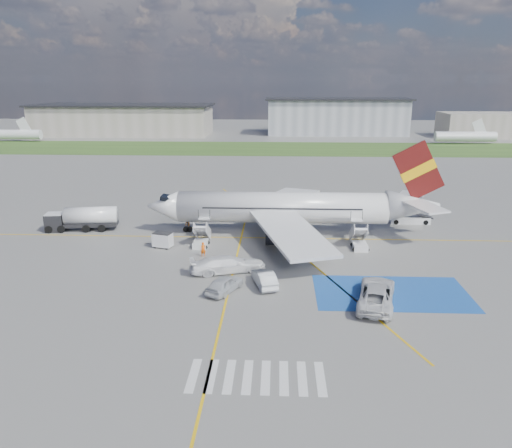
{
  "coord_description": "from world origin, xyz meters",
  "views": [
    {
      "loc": [
        -0.57,
        -46.69,
        18.87
      ],
      "look_at": [
        -2.9,
        6.11,
        3.5
      ],
      "focal_mm": 35.0,
      "sensor_mm": 36.0,
      "label": 1
    }
  ],
  "objects_px": {
    "belt_loader": "(410,220)",
    "fuel_tanker": "(83,220)",
    "car_silver_b": "(265,278)",
    "van_white_a": "(377,290)",
    "airliner": "(294,208)",
    "gpu_cart": "(163,241)",
    "van_white_b": "(228,262)",
    "car_silver_a": "(225,284)"
  },
  "relations": [
    {
      "from": "van_white_b",
      "to": "van_white_a",
      "type": "bearing_deg",
      "value": -132.59
    },
    {
      "from": "airliner",
      "to": "van_white_b",
      "type": "distance_m",
      "value": 15.37
    },
    {
      "from": "belt_loader",
      "to": "car_silver_b",
      "type": "bearing_deg",
      "value": -130.2
    },
    {
      "from": "fuel_tanker",
      "to": "van_white_a",
      "type": "bearing_deg",
      "value": -38.79
    },
    {
      "from": "belt_loader",
      "to": "van_white_b",
      "type": "distance_m",
      "value": 29.91
    },
    {
      "from": "gpu_cart",
      "to": "belt_loader",
      "type": "distance_m",
      "value": 33.49
    },
    {
      "from": "belt_loader",
      "to": "fuel_tanker",
      "type": "bearing_deg",
      "value": -172.71
    },
    {
      "from": "gpu_cart",
      "to": "car_silver_b",
      "type": "distance_m",
      "value": 16.21
    },
    {
      "from": "gpu_cart",
      "to": "belt_loader",
      "type": "height_order",
      "value": "gpu_cart"
    },
    {
      "from": "fuel_tanker",
      "to": "van_white_b",
      "type": "xyz_separation_m",
      "value": [
        20.28,
        -13.85,
        -0.16
      ]
    },
    {
      "from": "gpu_cart",
      "to": "car_silver_b",
      "type": "xyz_separation_m",
      "value": [
        12.15,
        -10.72,
        -0.05
      ]
    },
    {
      "from": "car_silver_b",
      "to": "car_silver_a",
      "type": "bearing_deg",
      "value": 7.78
    },
    {
      "from": "gpu_cart",
      "to": "fuel_tanker",
      "type": "bearing_deg",
      "value": 166.3
    },
    {
      "from": "car_silver_a",
      "to": "van_white_b",
      "type": "bearing_deg",
      "value": -62.09
    },
    {
      "from": "van_white_a",
      "to": "airliner",
      "type": "bearing_deg",
      "value": -58.27
    },
    {
      "from": "fuel_tanker",
      "to": "car_silver_b",
      "type": "xyz_separation_m",
      "value": [
        24.09,
        -17.2,
        -0.52
      ]
    },
    {
      "from": "car_silver_a",
      "to": "car_silver_b",
      "type": "relative_size",
      "value": 0.98
    },
    {
      "from": "belt_loader",
      "to": "airliner",
      "type": "bearing_deg",
      "value": -160.36
    },
    {
      "from": "fuel_tanker",
      "to": "car_silver_b",
      "type": "bearing_deg",
      "value": -43.13
    },
    {
      "from": "airliner",
      "to": "gpu_cart",
      "type": "height_order",
      "value": "airliner"
    },
    {
      "from": "gpu_cart",
      "to": "van_white_a",
      "type": "height_order",
      "value": "van_white_a"
    },
    {
      "from": "gpu_cart",
      "to": "van_white_b",
      "type": "distance_m",
      "value": 11.14
    },
    {
      "from": "car_silver_b",
      "to": "van_white_a",
      "type": "relative_size",
      "value": 0.73
    },
    {
      "from": "car_silver_a",
      "to": "van_white_a",
      "type": "height_order",
      "value": "van_white_a"
    },
    {
      "from": "car_silver_b",
      "to": "fuel_tanker",
      "type": "bearing_deg",
      "value": -51.22
    },
    {
      "from": "van_white_a",
      "to": "car_silver_b",
      "type": "bearing_deg",
      "value": -5.34
    },
    {
      "from": "belt_loader",
      "to": "van_white_a",
      "type": "height_order",
      "value": "van_white_a"
    },
    {
      "from": "gpu_cart",
      "to": "car_silver_a",
      "type": "xyz_separation_m",
      "value": [
        8.52,
        -12.3,
        -0.04
      ]
    },
    {
      "from": "car_silver_a",
      "to": "van_white_b",
      "type": "distance_m",
      "value": 4.94
    },
    {
      "from": "airliner",
      "to": "belt_loader",
      "type": "bearing_deg",
      "value": 19.23
    },
    {
      "from": "van_white_a",
      "to": "fuel_tanker",
      "type": "bearing_deg",
      "value": -17.75
    },
    {
      "from": "airliner",
      "to": "van_white_b",
      "type": "relative_size",
      "value": 6.41
    },
    {
      "from": "gpu_cart",
      "to": "van_white_a",
      "type": "xyz_separation_m",
      "value": [
        22.04,
        -14.08,
        0.38
      ]
    },
    {
      "from": "gpu_cart",
      "to": "van_white_b",
      "type": "height_order",
      "value": "van_white_b"
    },
    {
      "from": "car_silver_a",
      "to": "belt_loader",
      "type": "bearing_deg",
      "value": -107.71
    },
    {
      "from": "car_silver_a",
      "to": "van_white_a",
      "type": "bearing_deg",
      "value": -161.63
    },
    {
      "from": "van_white_a",
      "to": "van_white_b",
      "type": "relative_size",
      "value": 1.11
    },
    {
      "from": "gpu_cart",
      "to": "van_white_b",
      "type": "relative_size",
      "value": 0.42
    },
    {
      "from": "fuel_tanker",
      "to": "van_white_a",
      "type": "height_order",
      "value": "fuel_tanker"
    },
    {
      "from": "van_white_b",
      "to": "car_silver_b",
      "type": "bearing_deg",
      "value": -147.83
    },
    {
      "from": "airliner",
      "to": "fuel_tanker",
      "type": "relative_size",
      "value": 4.01
    },
    {
      "from": "fuel_tanker",
      "to": "van_white_b",
      "type": "bearing_deg",
      "value": -41.93
    }
  ]
}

